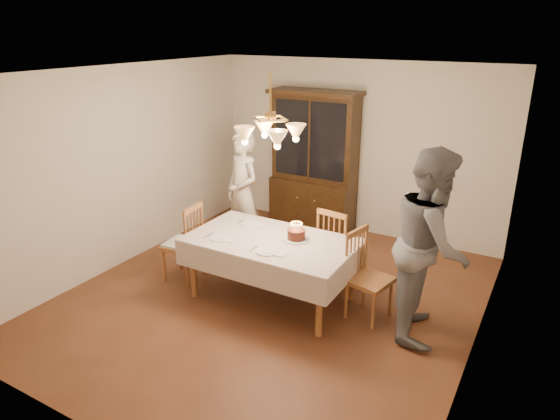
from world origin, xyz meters
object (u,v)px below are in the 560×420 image
Objects in this scene: dining_table at (271,245)px; birthday_cake at (296,235)px; china_hutch at (314,164)px; elderly_woman at (243,193)px; chair_far_side at (338,250)px.

birthday_cake reaches higher than dining_table.
birthday_cake is at bearing 27.45° from dining_table.
dining_table is 0.31m from birthday_cake.
dining_table is 2.35m from china_hutch.
china_hutch is 1.25× the size of elderly_woman.
chair_far_side is at bearing 16.18° from elderly_woman.
dining_table is 6.33× the size of birthday_cake.
china_hutch is 7.20× the size of birthday_cake.
china_hutch is at bearing 125.91° from chair_far_side.
china_hutch is 1.95m from chair_far_side.
china_hutch reaches higher than dining_table.
chair_far_side reaches higher than dining_table.
elderly_woman is at bearing 146.77° from birthday_cake.
dining_table is at bearing -18.68° from elderly_woman.
chair_far_side is at bearing 67.48° from birthday_cake.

